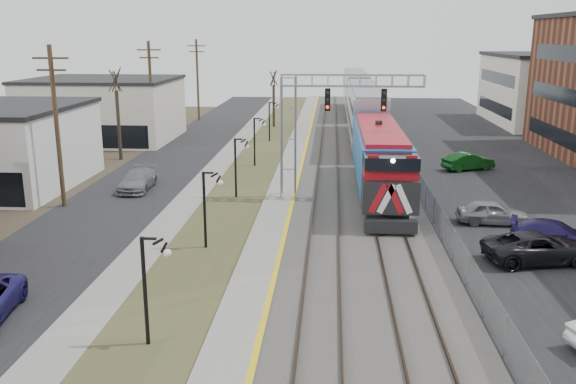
# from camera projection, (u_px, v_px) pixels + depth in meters

# --- Properties ---
(street_west) EXTENTS (7.00, 120.00, 0.04)m
(street_west) POSITION_uv_depth(u_px,v_px,m) (156.00, 173.00, 47.95)
(street_west) COLOR black
(street_west) RESTS_ON ground
(sidewalk) EXTENTS (2.00, 120.00, 0.08)m
(sidewalk) POSITION_uv_depth(u_px,v_px,m) (212.00, 173.00, 47.63)
(sidewalk) COLOR gray
(sidewalk) RESTS_ON ground
(grass_median) EXTENTS (4.00, 120.00, 0.06)m
(grass_median) POSITION_uv_depth(u_px,v_px,m) (250.00, 174.00, 47.42)
(grass_median) COLOR #404625
(grass_median) RESTS_ON ground
(platform) EXTENTS (2.00, 120.00, 0.24)m
(platform) POSITION_uv_depth(u_px,v_px,m) (288.00, 173.00, 47.19)
(platform) COLOR gray
(platform) RESTS_ON ground
(ballast_bed) EXTENTS (8.00, 120.00, 0.20)m
(ballast_bed) POSITION_uv_depth(u_px,v_px,m) (353.00, 175.00, 46.85)
(ballast_bed) COLOR #595651
(ballast_bed) RESTS_ON ground
(parking_lot) EXTENTS (16.00, 120.00, 0.04)m
(parking_lot) POSITION_uv_depth(u_px,v_px,m) (512.00, 178.00, 46.03)
(parking_lot) COLOR black
(parking_lot) RESTS_ON ground
(platform_edge) EXTENTS (0.24, 120.00, 0.01)m
(platform_edge) POSITION_uv_depth(u_px,v_px,m) (300.00, 172.00, 47.10)
(platform_edge) COLOR gold
(platform_edge) RESTS_ON platform
(track_near) EXTENTS (1.58, 120.00, 0.15)m
(track_near) POSITION_uv_depth(u_px,v_px,m) (327.00, 172.00, 46.94)
(track_near) COLOR #2D2119
(track_near) RESTS_ON ballast_bed
(track_far) EXTENTS (1.58, 120.00, 0.15)m
(track_far) POSITION_uv_depth(u_px,v_px,m) (373.00, 173.00, 46.70)
(track_far) COLOR #2D2119
(track_far) RESTS_ON ballast_bed
(train) EXTENTS (3.00, 63.05, 5.33)m
(train) POSITION_uv_depth(u_px,v_px,m) (363.00, 110.00, 63.50)
(train) COLOR #1354A0
(train) RESTS_ON ground
(signal_gantry) EXTENTS (9.00, 1.07, 8.15)m
(signal_gantry) POSITION_uv_depth(u_px,v_px,m) (315.00, 115.00, 38.90)
(signal_gantry) COLOR gray
(signal_gantry) RESTS_ON ground
(lampposts) EXTENTS (0.14, 62.14, 4.00)m
(lampposts) POSITION_uv_depth(u_px,v_px,m) (206.00, 209.00, 30.79)
(lampposts) COLOR black
(lampposts) RESTS_ON ground
(utility_poles) EXTENTS (0.28, 80.28, 10.00)m
(utility_poles) POSITION_uv_depth(u_px,v_px,m) (57.00, 128.00, 37.25)
(utility_poles) COLOR #4C3823
(utility_poles) RESTS_ON ground
(fence) EXTENTS (0.04, 120.00, 1.60)m
(fence) POSITION_uv_depth(u_px,v_px,m) (409.00, 167.00, 46.38)
(fence) COLOR gray
(fence) RESTS_ON ground
(bare_trees) EXTENTS (12.30, 42.30, 5.95)m
(bare_trees) POSITION_uv_depth(u_px,v_px,m) (153.00, 131.00, 51.13)
(bare_trees) COLOR #382D23
(bare_trees) RESTS_ON ground
(car_lot_c) EXTENTS (5.50, 3.23, 1.44)m
(car_lot_c) POSITION_uv_depth(u_px,v_px,m) (539.00, 249.00, 28.88)
(car_lot_c) COLOR black
(car_lot_c) RESTS_ON ground
(car_lot_d) EXTENTS (4.71, 3.12, 1.27)m
(car_lot_d) POSITION_uv_depth(u_px,v_px,m) (555.00, 234.00, 31.23)
(car_lot_d) COLOR #1E164F
(car_lot_d) RESTS_ON ground
(car_lot_e) EXTENTS (4.08, 1.86, 1.36)m
(car_lot_e) POSITION_uv_depth(u_px,v_px,m) (492.00, 213.00, 34.76)
(car_lot_e) COLOR gray
(car_lot_e) RESTS_ON ground
(car_lot_f) EXTENTS (4.40, 2.98, 1.37)m
(car_lot_f) POSITION_uv_depth(u_px,v_px,m) (468.00, 162.00, 48.64)
(car_lot_f) COLOR #0C4011
(car_lot_f) RESTS_ON ground
(car_street_b) EXTENTS (2.13, 4.83, 1.38)m
(car_street_b) POSITION_uv_depth(u_px,v_px,m) (138.00, 180.00, 42.48)
(car_street_b) COLOR slate
(car_street_b) RESTS_ON ground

